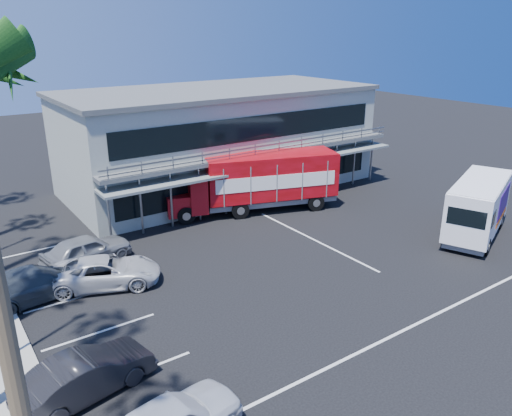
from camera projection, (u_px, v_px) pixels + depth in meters
ground at (322, 268)px, 25.04m from camera, size 120.00×120.00×0.00m
building at (219, 138)px, 36.95m from camera, size 22.40×12.00×7.30m
red_truck at (259, 180)px, 32.31m from camera, size 11.36×5.89×3.74m
white_van at (478, 207)px, 28.32m from camera, size 7.20×4.74×3.33m
parked_car_b at (86, 375)px, 16.14m from camera, size 4.73×2.40×1.49m
parked_car_c at (105, 272)px, 23.10m from camera, size 5.51×4.02×1.39m
parked_car_d at (34, 283)px, 21.95m from camera, size 5.40×2.87×1.49m
parked_car_e at (87, 250)px, 25.24m from camera, size 4.75×2.55×1.53m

